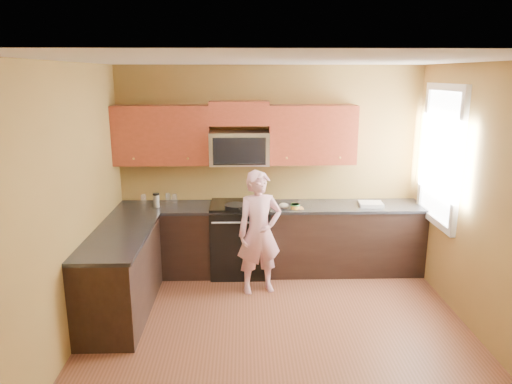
{
  "coord_description": "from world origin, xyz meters",
  "views": [
    {
      "loc": [
        -0.35,
        -4.2,
        2.59
      ],
      "look_at": [
        -0.2,
        1.3,
        1.2
      ],
      "focal_mm": 32.98,
      "sensor_mm": 36.0,
      "label": 1
    }
  ],
  "objects_px": {
    "butter_tub": "(295,209)",
    "travel_mug": "(157,207)",
    "woman": "(259,233)",
    "frying_pan": "(236,209)",
    "microwave": "(240,164)",
    "stove": "(240,238)"
  },
  "relations": [
    {
      "from": "microwave",
      "to": "woman",
      "type": "bearing_deg",
      "value": -71.29
    },
    {
      "from": "frying_pan",
      "to": "butter_tub",
      "type": "relative_size",
      "value": 4.34
    },
    {
      "from": "butter_tub",
      "to": "travel_mug",
      "type": "relative_size",
      "value": 0.63
    },
    {
      "from": "microwave",
      "to": "travel_mug",
      "type": "distance_m",
      "value": 1.2
    },
    {
      "from": "microwave",
      "to": "frying_pan",
      "type": "xyz_separation_m",
      "value": [
        -0.04,
        -0.38,
        -0.5
      ]
    },
    {
      "from": "stove",
      "to": "microwave",
      "type": "xyz_separation_m",
      "value": [
        0.0,
        0.12,
        0.97
      ]
    },
    {
      "from": "woman",
      "to": "butter_tub",
      "type": "xyz_separation_m",
      "value": [
        0.47,
        0.41,
        0.17
      ]
    },
    {
      "from": "microwave",
      "to": "butter_tub",
      "type": "height_order",
      "value": "microwave"
    },
    {
      "from": "frying_pan",
      "to": "butter_tub",
      "type": "bearing_deg",
      "value": -8.56
    },
    {
      "from": "microwave",
      "to": "travel_mug",
      "type": "height_order",
      "value": "microwave"
    },
    {
      "from": "woman",
      "to": "frying_pan",
      "type": "distance_m",
      "value": 0.46
    },
    {
      "from": "stove",
      "to": "woman",
      "type": "height_order",
      "value": "woman"
    },
    {
      "from": "frying_pan",
      "to": "travel_mug",
      "type": "bearing_deg",
      "value": 151.65
    },
    {
      "from": "microwave",
      "to": "frying_pan",
      "type": "distance_m",
      "value": 0.63
    },
    {
      "from": "butter_tub",
      "to": "travel_mug",
      "type": "bearing_deg",
      "value": 175.51
    },
    {
      "from": "microwave",
      "to": "frying_pan",
      "type": "bearing_deg",
      "value": -96.55
    },
    {
      "from": "butter_tub",
      "to": "travel_mug",
      "type": "xyz_separation_m",
      "value": [
        -1.77,
        0.14,
        -0.0
      ]
    },
    {
      "from": "stove",
      "to": "frying_pan",
      "type": "relative_size",
      "value": 1.92
    },
    {
      "from": "frying_pan",
      "to": "butter_tub",
      "type": "height_order",
      "value": "frying_pan"
    },
    {
      "from": "woman",
      "to": "butter_tub",
      "type": "height_order",
      "value": "woman"
    },
    {
      "from": "microwave",
      "to": "butter_tub",
      "type": "relative_size",
      "value": 6.65
    },
    {
      "from": "woman",
      "to": "frying_pan",
      "type": "relative_size",
      "value": 3.02
    }
  ]
}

